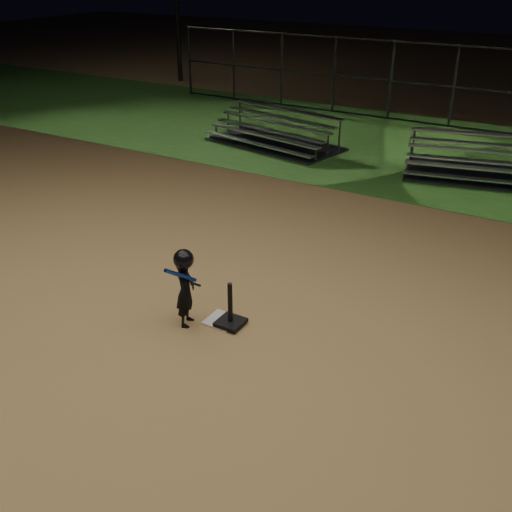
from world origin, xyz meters
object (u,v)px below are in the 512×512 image
at_px(bleacher_left, 274,138).
at_px(home_plate, 222,320).
at_px(batting_tee, 230,317).
at_px(child_batter, 185,286).
at_px(bleacher_right, 488,171).

bearing_deg(bleacher_left, home_plate, -55.11).
height_order(batting_tee, child_batter, child_batter).
bearing_deg(child_batter, bleacher_left, 1.60).
xyz_separation_m(bleacher_left, bleacher_right, (5.86, 0.13, 0.00)).
bearing_deg(home_plate, bleacher_right, 76.43).
bearing_deg(home_plate, batting_tee, -10.85).
height_order(batting_tee, bleacher_right, bleacher_right).
relative_size(batting_tee, child_batter, 0.56).
bearing_deg(child_batter, bleacher_right, -35.03).
xyz_separation_m(child_batter, bleacher_left, (-3.37, 8.77, -0.45)).
relative_size(child_batter, bleacher_left, 0.30).
bearing_deg(home_plate, child_batter, -142.73).
bearing_deg(batting_tee, child_batter, -154.53).
distance_m(home_plate, bleacher_left, 9.27).
xyz_separation_m(batting_tee, bleacher_right, (1.90, 8.62, 0.05)).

